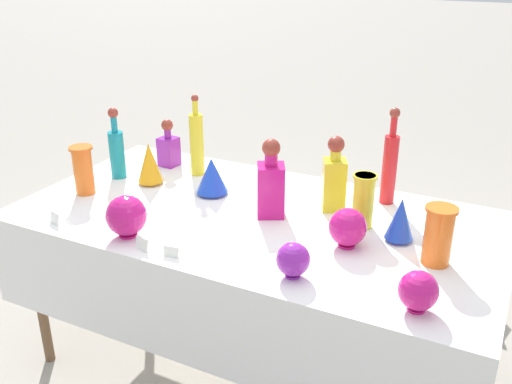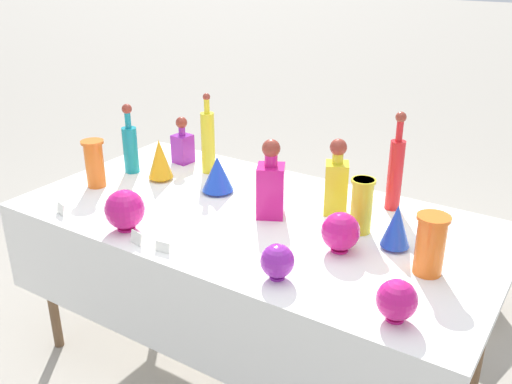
{
  "view_description": "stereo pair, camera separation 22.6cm",
  "coord_description": "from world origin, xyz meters",
  "px_view_note": "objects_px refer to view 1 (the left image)",
  "views": [
    {
      "loc": [
        0.93,
        -1.86,
        1.76
      ],
      "look_at": [
        0.0,
        0.0,
        0.86
      ],
      "focal_mm": 40.0,
      "sensor_mm": 36.0,
      "label": 1
    },
    {
      "loc": [
        1.13,
        -1.75,
        1.76
      ],
      "look_at": [
        0.0,
        0.0,
        0.86
      ],
      "focal_mm": 40.0,
      "sensor_mm": 36.0,
      "label": 2
    }
  ],
  "objects_px": {
    "tall_bottle_2": "(390,164)",
    "square_decanter_2": "(334,178)",
    "slender_vase_0": "(83,169)",
    "round_bowl_2": "(348,227)",
    "tall_bottle_0": "(197,142)",
    "slender_vase_1": "(439,234)",
    "cardboard_box_behind_left": "(428,262)",
    "fluted_vase_0": "(400,219)",
    "fluted_vase_2": "(212,175)",
    "square_decanter_1": "(169,147)",
    "tall_bottle_1": "(117,150)",
    "round_bowl_3": "(126,216)",
    "slender_vase_2": "(363,199)",
    "round_bowl_0": "(418,291)",
    "square_decanter_0": "(271,184)",
    "fluted_vase_1": "(150,163)"
  },
  "relations": [
    {
      "from": "tall_bottle_2",
      "to": "square_decanter_2",
      "type": "distance_m",
      "value": 0.25
    },
    {
      "from": "slender_vase_0",
      "to": "round_bowl_2",
      "type": "distance_m",
      "value": 1.18
    },
    {
      "from": "tall_bottle_0",
      "to": "tall_bottle_2",
      "type": "height_order",
      "value": "tall_bottle_2"
    },
    {
      "from": "slender_vase_1",
      "to": "cardboard_box_behind_left",
      "type": "distance_m",
      "value": 1.28
    },
    {
      "from": "fluted_vase_0",
      "to": "cardboard_box_behind_left",
      "type": "height_order",
      "value": "fluted_vase_0"
    },
    {
      "from": "tall_bottle_2",
      "to": "fluted_vase_2",
      "type": "distance_m",
      "value": 0.75
    },
    {
      "from": "tall_bottle_2",
      "to": "cardboard_box_behind_left",
      "type": "bearing_deg",
      "value": 79.23
    },
    {
      "from": "tall_bottle_2",
      "to": "slender_vase_1",
      "type": "bearing_deg",
      "value": -56.52
    },
    {
      "from": "square_decanter_1",
      "to": "fluted_vase_0",
      "type": "xyz_separation_m",
      "value": [
        1.21,
        -0.28,
        -0.01
      ]
    },
    {
      "from": "tall_bottle_2",
      "to": "square_decanter_1",
      "type": "xyz_separation_m",
      "value": [
        -1.08,
        -0.04,
        -0.08
      ]
    },
    {
      "from": "tall_bottle_1",
      "to": "slender_vase_1",
      "type": "height_order",
      "value": "tall_bottle_1"
    },
    {
      "from": "slender_vase_1",
      "to": "cardboard_box_behind_left",
      "type": "xyz_separation_m",
      "value": [
        -0.16,
        1.06,
        -0.7
      ]
    },
    {
      "from": "tall_bottle_0",
      "to": "tall_bottle_2",
      "type": "bearing_deg",
      "value": 5.04
    },
    {
      "from": "round_bowl_2",
      "to": "round_bowl_3",
      "type": "distance_m",
      "value": 0.81
    },
    {
      "from": "slender_vase_0",
      "to": "cardboard_box_behind_left",
      "type": "distance_m",
      "value": 1.88
    },
    {
      "from": "fluted_vase_0",
      "to": "square_decanter_1",
      "type": "bearing_deg",
      "value": 167.08
    },
    {
      "from": "tall_bottle_1",
      "to": "slender_vase_1",
      "type": "relative_size",
      "value": 1.6
    },
    {
      "from": "square_decanter_2",
      "to": "round_bowl_2",
      "type": "relative_size",
      "value": 2.15
    },
    {
      "from": "tall_bottle_0",
      "to": "slender_vase_0",
      "type": "distance_m",
      "value": 0.53
    },
    {
      "from": "square_decanter_2",
      "to": "slender_vase_2",
      "type": "relative_size",
      "value": 1.47
    },
    {
      "from": "slender_vase_0",
      "to": "fluted_vase_2",
      "type": "bearing_deg",
      "value": 25.51
    },
    {
      "from": "slender_vase_1",
      "to": "round_bowl_2",
      "type": "distance_m",
      "value": 0.31
    },
    {
      "from": "tall_bottle_0",
      "to": "slender_vase_1",
      "type": "xyz_separation_m",
      "value": [
        1.17,
        -0.34,
        -0.05
      ]
    },
    {
      "from": "tall_bottle_1",
      "to": "round_bowl_2",
      "type": "bearing_deg",
      "value": -8.1
    },
    {
      "from": "square_decanter_1",
      "to": "fluted_vase_2",
      "type": "distance_m",
      "value": 0.43
    },
    {
      "from": "round_bowl_3",
      "to": "tall_bottle_1",
      "type": "bearing_deg",
      "value": 132.02
    },
    {
      "from": "fluted_vase_0",
      "to": "cardboard_box_behind_left",
      "type": "relative_size",
      "value": 0.37
    },
    {
      "from": "cardboard_box_behind_left",
      "to": "tall_bottle_2",
      "type": "bearing_deg",
      "value": -100.77
    },
    {
      "from": "round_bowl_3",
      "to": "slender_vase_2",
      "type": "bearing_deg",
      "value": 31.58
    },
    {
      "from": "square_decanter_2",
      "to": "slender_vase_2",
      "type": "height_order",
      "value": "square_decanter_2"
    },
    {
      "from": "round_bowl_0",
      "to": "slender_vase_2",
      "type": "bearing_deg",
      "value": 123.73
    },
    {
      "from": "fluted_vase_0",
      "to": "round_bowl_3",
      "type": "bearing_deg",
      "value": -155.61
    },
    {
      "from": "square_decanter_2",
      "to": "slender_vase_0",
      "type": "distance_m",
      "value": 1.08
    },
    {
      "from": "tall_bottle_1",
      "to": "fluted_vase_0",
      "type": "xyz_separation_m",
      "value": [
        1.33,
        -0.04,
        -0.05
      ]
    },
    {
      "from": "fluted_vase_0",
      "to": "round_bowl_2",
      "type": "distance_m",
      "value": 0.2
    },
    {
      "from": "round_bowl_0",
      "to": "round_bowl_2",
      "type": "bearing_deg",
      "value": 137.38
    },
    {
      "from": "square_decanter_0",
      "to": "square_decanter_2",
      "type": "distance_m",
      "value": 0.26
    },
    {
      "from": "tall_bottle_1",
      "to": "fluted_vase_0",
      "type": "height_order",
      "value": "tall_bottle_1"
    },
    {
      "from": "square_decanter_0",
      "to": "round_bowl_0",
      "type": "relative_size",
      "value": 2.51
    },
    {
      "from": "square_decanter_2",
      "to": "cardboard_box_behind_left",
      "type": "bearing_deg",
      "value": 69.26
    },
    {
      "from": "fluted_vase_1",
      "to": "round_bowl_0",
      "type": "height_order",
      "value": "fluted_vase_1"
    },
    {
      "from": "tall_bottle_2",
      "to": "fluted_vase_0",
      "type": "distance_m",
      "value": 0.35
    },
    {
      "from": "square_decanter_0",
      "to": "slender_vase_0",
      "type": "height_order",
      "value": "square_decanter_0"
    },
    {
      "from": "slender_vase_1",
      "to": "tall_bottle_2",
      "type": "bearing_deg",
      "value": 123.48
    },
    {
      "from": "tall_bottle_0",
      "to": "tall_bottle_1",
      "type": "xyz_separation_m",
      "value": [
        -0.31,
        -0.2,
        -0.02
      ]
    },
    {
      "from": "tall_bottle_1",
      "to": "round_bowl_3",
      "type": "xyz_separation_m",
      "value": [
        0.41,
        -0.46,
        -0.05
      ]
    },
    {
      "from": "tall_bottle_2",
      "to": "round_bowl_2",
      "type": "height_order",
      "value": "tall_bottle_2"
    },
    {
      "from": "tall_bottle_2",
      "to": "slender_vase_2",
      "type": "bearing_deg",
      "value": -95.85
    },
    {
      "from": "slender_vase_2",
      "to": "fluted_vase_2",
      "type": "bearing_deg",
      "value": 178.96
    },
    {
      "from": "slender_vase_0",
      "to": "fluted_vase_2",
      "type": "xyz_separation_m",
      "value": [
        0.5,
        0.24,
        -0.03
      ]
    }
  ]
}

